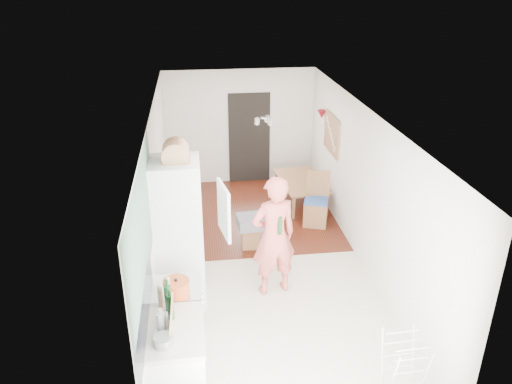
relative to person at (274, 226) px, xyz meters
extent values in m
cube|color=beige|center=(-0.06, 0.73, -1.08)|extent=(3.20, 7.00, 0.01)
cube|color=#532414|center=(-0.06, 2.58, -1.08)|extent=(3.20, 3.30, 0.01)
cube|color=slate|center=(-1.65, -1.27, 0.77)|extent=(0.02, 3.00, 1.30)
cube|color=black|center=(-1.64, -1.82, 0.07)|extent=(0.02, 1.90, 0.50)
cube|color=black|center=(0.14, 4.21, -0.08)|extent=(0.90, 0.04, 2.00)
cube|color=silver|center=(-1.36, -1.82, -0.65)|extent=(0.60, 0.90, 0.86)
cube|color=beige|center=(-1.36, -1.82, -0.19)|extent=(0.62, 0.92, 0.06)
cube|color=silver|center=(-1.36, -1.07, -0.64)|extent=(0.60, 0.60, 0.88)
cube|color=silver|center=(-1.36, -1.07, -0.18)|extent=(0.60, 0.60, 0.04)
cube|color=silver|center=(-1.33, -0.05, -0.01)|extent=(0.66, 0.66, 2.15)
cube|color=silver|center=(-0.72, -0.35, 0.47)|extent=(0.14, 0.56, 0.70)
cube|color=white|center=(-1.02, -0.05, 0.47)|extent=(0.02, 0.52, 0.66)
cube|color=#D5BA6B|center=(1.52, 2.63, 0.47)|extent=(0.03, 0.90, 0.70)
cube|color=olive|center=(1.51, 2.63, 0.47)|extent=(0.00, 0.94, 0.74)
cone|color=maroon|center=(1.48, 3.28, 0.67)|extent=(0.18, 0.18, 0.16)
imported|color=#DA5D57|center=(0.00, 0.00, 0.00)|extent=(0.89, 0.68, 2.17)
imported|color=olive|center=(1.06, 2.89, -0.86)|extent=(0.79, 1.29, 0.44)
cube|color=slate|center=(-0.18, 1.31, -0.60)|extent=(0.46, 0.46, 0.19)
cylinder|color=#BE471E|center=(-1.35, -1.21, -0.07)|extent=(0.35, 0.35, 0.18)
cylinder|color=silver|center=(-1.46, -2.06, -0.11)|extent=(0.24, 0.24, 0.10)
cylinder|color=#16421D|center=(0.06, -0.12, 0.07)|extent=(0.06, 0.06, 0.26)
cylinder|color=#16421D|center=(-1.43, -1.50, 0.00)|extent=(0.09, 0.09, 0.32)
cylinder|color=#16421D|center=(-1.40, -1.65, -0.01)|extent=(0.09, 0.09, 0.31)
cylinder|color=silver|center=(-1.49, -1.85, -0.05)|extent=(0.11, 0.11, 0.23)
cylinder|color=tan|center=(-1.52, -1.41, -0.06)|extent=(0.07, 0.07, 0.22)
cylinder|color=tan|center=(-1.44, -1.29, -0.05)|extent=(0.07, 0.07, 0.24)
camera|label=1|loc=(-1.04, -6.11, 3.32)|focal=35.00mm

